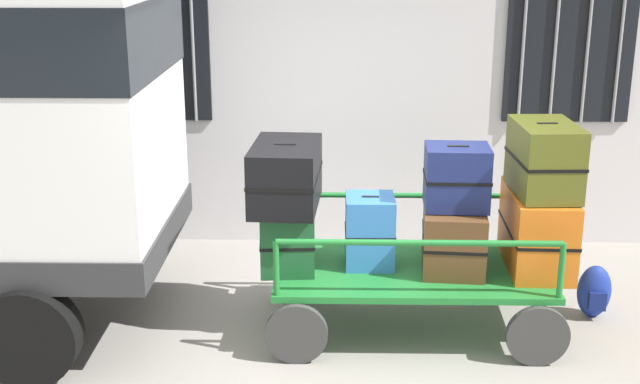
{
  "coord_description": "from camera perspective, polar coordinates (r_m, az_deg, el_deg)",
  "views": [
    {
      "loc": [
        0.01,
        -5.51,
        2.95
      ],
      "look_at": [
        -0.11,
        0.48,
        1.1
      ],
      "focal_mm": 46.62,
      "sensor_mm": 36.0,
      "label": 1
    }
  ],
  "objects": [
    {
      "name": "cart_railing",
      "position": [
        6.38,
        6.35,
        -2.22
      ],
      "size": [
        2.05,
        1.15,
        0.43
      ],
      "color": "#1E722D",
      "rests_on": "luggage_cart"
    },
    {
      "name": "suitcase_midright_middle",
      "position": [
        6.39,
        15.15,
        2.22
      ],
      "size": [
        0.46,
        0.72,
        0.54
      ],
      "color": "#4C5119",
      "rests_on": "suitcase_midright_bottom"
    },
    {
      "name": "suitcase_midright_bottom",
      "position": [
        6.59,
        14.69,
        -2.49
      ],
      "size": [
        0.49,
        0.91,
        0.6
      ],
      "color": "orange",
      "rests_on": "luggage_cart"
    },
    {
      "name": "luggage_cart",
      "position": [
        6.54,
        6.22,
        -5.88
      ],
      "size": [
        2.18,
        1.29,
        0.5
      ],
      "color": "#1E722D",
      "rests_on": "ground"
    },
    {
      "name": "suitcase_center_bottom",
      "position": [
        6.47,
        9.14,
        -3.04
      ],
      "size": [
        0.53,
        0.77,
        0.49
      ],
      "color": "brown",
      "rests_on": "luggage_cart"
    },
    {
      "name": "suitcase_center_middle",
      "position": [
        6.3,
        9.37,
        1.02
      ],
      "size": [
        0.5,
        0.42,
        0.48
      ],
      "color": "navy",
      "rests_on": "suitcase_center_bottom"
    },
    {
      "name": "ground_plane",
      "position": [
        6.26,
        0.96,
        -11.04
      ],
      "size": [
        40.0,
        40.0,
        0.0
      ],
      "primitive_type": "plane",
      "color": "gray"
    },
    {
      "name": "backpack",
      "position": [
        7.08,
        18.31,
        -6.52
      ],
      "size": [
        0.27,
        0.22,
        0.44
      ],
      "color": "navy",
      "rests_on": "ground"
    },
    {
      "name": "suitcase_left_middle",
      "position": [
        6.25,
        -2.37,
        1.15
      ],
      "size": [
        0.54,
        0.84,
        0.49
      ],
      "color": "black",
      "rests_on": "suitcase_left_bottom"
    },
    {
      "name": "suitcase_left_bottom",
      "position": [
        6.42,
        -2.31,
        -2.99
      ],
      "size": [
        0.46,
        0.66,
        0.49
      ],
      "color": "#194C28",
      "rests_on": "luggage_cart"
    },
    {
      "name": "suitcase_midleft_bottom",
      "position": [
        6.42,
        3.44,
        -2.68
      ],
      "size": [
        0.39,
        0.4,
        0.56
      ],
      "color": "#3372C6",
      "rests_on": "luggage_cart"
    }
  ]
}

